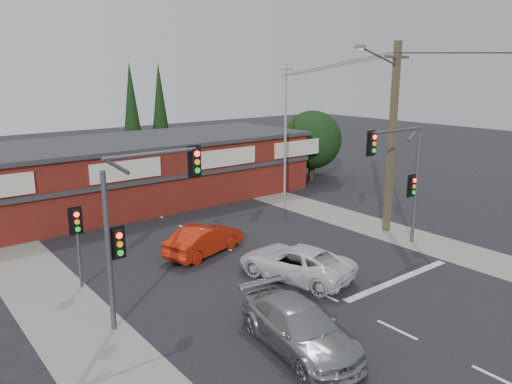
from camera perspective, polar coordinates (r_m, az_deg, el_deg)
ground at (r=20.47m, az=6.57°, el=-11.07°), size 120.00×120.00×0.00m
road_strip at (r=23.97m, az=-1.90°, el=-7.16°), size 14.00×70.00×0.01m
verge_left at (r=20.55m, az=-21.81°, el=-11.89°), size 3.00×70.00×0.02m
verge_right at (r=29.51m, az=11.55°, el=-3.36°), size 3.00×70.00×0.02m
stop_line at (r=22.05m, az=15.96°, el=-9.61°), size 6.50×0.35×0.01m
white_suv at (r=21.27m, az=4.51°, el=-7.99°), size 3.57×5.46×1.40m
silver_suv at (r=16.24m, az=4.95°, el=-15.16°), size 2.77×5.26×1.46m
red_sedan at (r=23.99m, az=-5.93°, el=-5.43°), size 4.53×2.67×1.41m
lane_dashes at (r=22.48m, az=1.19°, el=-8.59°), size 0.12×43.56×0.01m
shop_building at (r=33.08m, az=-15.74°, el=2.05°), size 27.30×8.40×4.22m
tree_cluster at (r=40.29m, az=6.19°, el=5.62°), size 5.90×5.10×5.50m
conifer_near at (r=40.79m, az=-14.03°, el=9.05°), size 1.80×1.80×9.25m
conifer_far at (r=44.10m, az=-10.93°, el=9.53°), size 1.80×1.80×9.25m
traffic_mast_left at (r=17.18m, az=-13.45°, el=-2.29°), size 3.77×0.27×5.97m
traffic_mast_right at (r=24.94m, az=16.50°, el=2.53°), size 3.96×0.27×5.97m
pedestal_signal at (r=20.94m, az=-19.79°, el=-4.18°), size 0.55×0.27×3.38m
utility_pole at (r=27.08m, az=15.16°, el=6.58°), size 4.38×0.59×10.00m
steel_pole at (r=33.72m, az=3.38°, el=7.18°), size 1.20×0.16×9.00m
power_lines at (r=24.13m, az=26.56°, el=13.50°), size 2.01×29.00×1.22m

